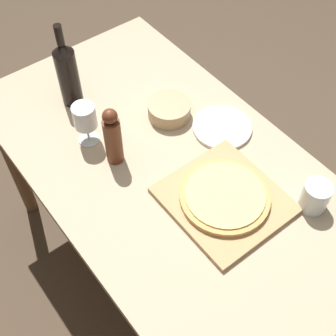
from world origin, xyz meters
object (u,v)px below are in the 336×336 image
(wine_bottle, at_px, (68,73))
(small_bowl, at_px, (169,110))
(wine_glass, at_px, (85,118))
(pizza, at_px, (225,196))
(pepper_mill, at_px, (113,137))

(wine_bottle, distance_m, small_bowl, 0.38)
(wine_glass, bearing_deg, small_bowl, -14.86)
(wine_bottle, distance_m, wine_glass, 0.21)
(pizza, height_order, wine_bottle, wine_bottle)
(wine_bottle, height_order, wine_glass, wine_bottle)
(pizza, relative_size, wine_bottle, 0.86)
(pizza, bearing_deg, wine_bottle, 101.95)
(small_bowl, bearing_deg, pepper_mill, -169.60)
(wine_bottle, xyz_separation_m, wine_glass, (-0.06, -0.20, -0.03))
(pizza, relative_size, small_bowl, 1.84)
(wine_bottle, xyz_separation_m, small_bowl, (0.24, -0.28, -0.11))
(wine_bottle, xyz_separation_m, pepper_mill, (-0.03, -0.33, -0.03))
(pizza, distance_m, pepper_mill, 0.41)
(pepper_mill, bearing_deg, wine_bottle, 84.81)
(wine_bottle, height_order, pepper_mill, wine_bottle)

